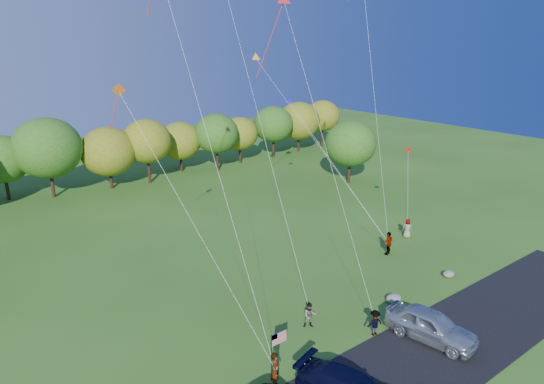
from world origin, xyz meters
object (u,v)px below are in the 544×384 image
(flyer_b, at_px, (310,315))
(flyer_d, at_px, (389,243))
(flyer_c, at_px, (375,323))
(flyer_a, at_px, (275,370))
(minivan_silver, at_px, (431,325))
(flyer_e, at_px, (407,228))

(flyer_b, relative_size, flyer_d, 0.82)
(flyer_d, bearing_deg, flyer_c, 22.66)
(flyer_a, xyz_separation_m, flyer_b, (4.79, 2.85, -0.18))
(minivan_silver, relative_size, flyer_a, 2.67)
(minivan_silver, height_order, flyer_b, minivan_silver)
(flyer_a, xyz_separation_m, flyer_c, (7.24, 0.00, -0.19))
(minivan_silver, relative_size, flyer_b, 3.28)
(flyer_b, relative_size, flyer_c, 1.01)
(flyer_d, distance_m, flyer_e, 4.18)
(minivan_silver, distance_m, flyer_c, 3.10)
(flyer_a, xyz_separation_m, flyer_d, (16.53, 6.70, -0.01))
(minivan_silver, distance_m, flyer_d, 11.48)
(minivan_silver, xyz_separation_m, flyer_d, (7.17, 8.96, 0.02))
(flyer_a, height_order, flyer_c, flyer_a)
(flyer_b, distance_m, flyer_e, 16.54)
(flyer_a, height_order, flyer_e, flyer_a)
(minivan_silver, bearing_deg, flyer_d, 41.32)
(flyer_a, relative_size, flyer_c, 1.24)
(flyer_b, height_order, flyer_c, flyer_b)
(flyer_c, bearing_deg, flyer_a, 14.97)
(flyer_b, bearing_deg, flyer_e, 51.26)
(flyer_b, bearing_deg, flyer_d, 51.51)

